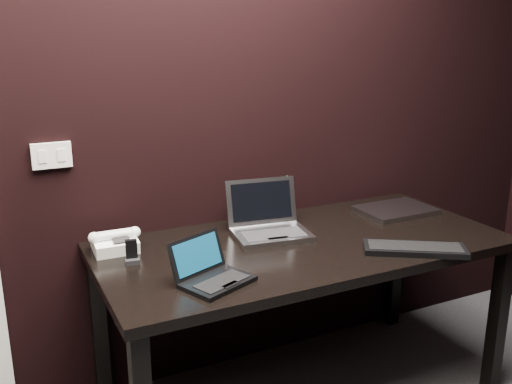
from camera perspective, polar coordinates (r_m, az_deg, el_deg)
name	(u,v)px	position (r m, az deg, el deg)	size (l,w,h in m)	color
wall_back	(199,100)	(2.49, -5.77, 9.10)	(4.00, 4.00, 0.00)	black
wall_switch	(52,155)	(2.36, -19.77, 3.46)	(0.15, 0.02, 0.10)	silver
desk	(303,259)	(2.43, 4.72, -6.68)	(1.70, 0.80, 0.74)	black
netbook	(212,274)	(2.02, -4.44, -8.16)	(0.30, 0.28, 0.15)	black
silver_laptop	(269,225)	(2.46, 1.29, -3.32)	(0.36, 0.33, 0.22)	#9FA0A5
ext_keyboard	(415,249)	(2.37, 15.59, -5.49)	(0.41, 0.33, 0.03)	black
closed_laptop	(396,210)	(2.84, 13.78, -1.76)	(0.35, 0.25, 0.02)	gray
desk_phone	(115,242)	(2.34, -13.92, -4.91)	(0.21, 0.16, 0.10)	white
mobile_phone	(132,254)	(2.22, -12.31, -6.11)	(0.06, 0.05, 0.09)	black
pen_cup	(286,209)	(2.66, 3.03, -1.71)	(0.09, 0.09, 0.21)	white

